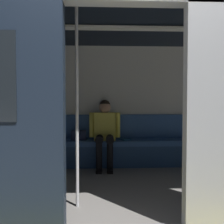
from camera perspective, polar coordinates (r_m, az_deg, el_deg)
train_car at (r=3.54m, az=-0.33°, el=8.61°), size 6.40×2.83×2.33m
bench_seat at (r=4.66m, az=0.10°, el=-7.64°), size 3.22×0.44×0.47m
person_seated at (r=4.56m, az=-1.62°, el=-3.70°), size 0.55×0.68×1.20m
handbag at (r=4.71m, az=-7.41°, el=-5.15°), size 0.26×0.15×0.17m
book at (r=4.70m, az=2.81°, el=-6.03°), size 0.24×0.27×0.03m
grab_pole_door at (r=2.82m, az=-7.77°, el=0.94°), size 0.04×0.04×2.19m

